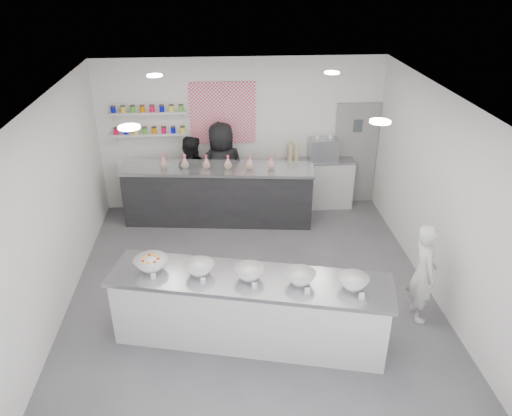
{
  "coord_description": "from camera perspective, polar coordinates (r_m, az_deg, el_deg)",
  "views": [
    {
      "loc": [
        -0.4,
        -6.34,
        4.68
      ],
      "look_at": [
        0.1,
        0.4,
        1.22
      ],
      "focal_mm": 35.0,
      "sensor_mm": 36.0,
      "label": 1
    }
  ],
  "objects": [
    {
      "name": "downlight_1",
      "position": [
        5.89,
        14.0,
        9.56
      ],
      "size": [
        0.24,
        0.24,
        0.02
      ],
      "primitive_type": "cylinder",
      "color": "white",
      "rests_on": "ceiling"
    },
    {
      "name": "espresso_ledge",
      "position": [
        10.22,
        7.17,
        2.81
      ],
      "size": [
        1.37,
        0.44,
        1.02
      ],
      "primitive_type": "cube",
      "color": "silver",
      "rests_on": "floor"
    },
    {
      "name": "pattern_panel",
      "position": [
        9.71,
        -3.82,
        10.74
      ],
      "size": [
        1.25,
        0.03,
        1.2
      ],
      "primitive_type": "cube",
      "color": "#E8254D",
      "rests_on": "back_wall"
    },
    {
      "name": "back_bar",
      "position": [
        9.54,
        -4.32,
        1.43
      ],
      "size": [
        3.63,
        1.05,
        1.11
      ],
      "primitive_type": "cube",
      "rotation": [
        0.0,
        0.0,
        -0.11
      ],
      "color": "black",
      "rests_on": "floor"
    },
    {
      "name": "jar_shelf_upper",
      "position": [
        9.71,
        -12.26,
        10.63
      ],
      "size": [
        1.45,
        0.22,
        0.04
      ],
      "primitive_type": "cube",
      "color": "silver",
      "rests_on": "back_wall"
    },
    {
      "name": "prep_bowls",
      "position": [
        6.36,
        -0.79,
        -7.45
      ],
      "size": [
        3.02,
        1.16,
        0.15
      ],
      "primitive_type": null,
      "rotation": [
        0.0,
        0.0,
        -0.23
      ],
      "color": "white",
      "rests_on": "prep_counter"
    },
    {
      "name": "back_wall",
      "position": [
        9.87,
        -1.69,
        8.34
      ],
      "size": [
        5.5,
        0.0,
        5.5
      ],
      "primitive_type": "plane",
      "rotation": [
        1.57,
        0.0,
        0.0
      ],
      "color": "white",
      "rests_on": "floor"
    },
    {
      "name": "downlight_3",
      "position": [
        8.32,
        8.68,
        15.05
      ],
      "size": [
        0.24,
        0.24,
        0.02
      ],
      "primitive_type": "cylinder",
      "color": "white",
      "rests_on": "ceiling"
    },
    {
      "name": "ceiling",
      "position": [
        6.57,
        -0.59,
        12.33
      ],
      "size": [
        6.0,
        6.0,
        0.0
      ],
      "primitive_type": "plane",
      "rotation": [
        3.14,
        0.0,
        0.0
      ],
      "color": "white",
      "rests_on": "floor"
    },
    {
      "name": "espresso_machine",
      "position": [
        9.95,
        7.68,
        6.6
      ],
      "size": [
        0.56,
        0.38,
        0.43
      ],
      "primitive_type": "cube",
      "color": "#93969E",
      "rests_on": "espresso_ledge"
    },
    {
      "name": "prep_counter",
      "position": [
        6.7,
        -0.76,
        -11.48
      ],
      "size": [
        3.72,
        1.64,
        0.99
      ],
      "primitive_type": "cube",
      "rotation": [
        0.0,
        0.0,
        -0.23
      ],
      "color": "silver",
      "rests_on": "floor"
    },
    {
      "name": "downlight_2",
      "position": [
        8.18,
        -11.52,
        14.63
      ],
      "size": [
        0.24,
        0.24,
        0.02
      ],
      "primitive_type": "cylinder",
      "color": "white",
      "rests_on": "ceiling"
    },
    {
      "name": "preserve_jars",
      "position": [
        9.73,
        -12.19,
        9.8
      ],
      "size": [
        1.45,
        0.1,
        0.56
      ],
      "primitive_type": null,
      "color": "#F40A47",
      "rests_on": "jar_shelf_lower"
    },
    {
      "name": "right_wall",
      "position": [
        7.76,
        20.18,
        1.18
      ],
      "size": [
        0.0,
        6.0,
        6.0
      ],
      "primitive_type": "plane",
      "rotation": [
        1.57,
        0.0,
        -1.57
      ],
      "color": "white",
      "rests_on": "floor"
    },
    {
      "name": "jar_shelf_lower",
      "position": [
        9.83,
        -12.02,
        8.28
      ],
      "size": [
        1.45,
        0.22,
        0.04
      ],
      "primitive_type": "cube",
      "color": "silver",
      "rests_on": "back_wall"
    },
    {
      "name": "left_wall",
      "position": [
        7.47,
        -22.09,
        -0.19
      ],
      "size": [
        0.0,
        6.0,
        6.0
      ],
      "primitive_type": "plane",
      "rotation": [
        1.57,
        0.0,
        1.57
      ],
      "color": "white",
      "rests_on": "floor"
    },
    {
      "name": "back_door",
      "position": [
        10.35,
        11.25,
        6.07
      ],
      "size": [
        0.88,
        0.04,
        2.1
      ],
      "primitive_type": "cube",
      "color": "gray",
      "rests_on": "floor"
    },
    {
      "name": "label_cards",
      "position": [
        5.99,
        0.66,
        -10.45
      ],
      "size": [
        2.66,
        0.04,
        0.07
      ],
      "primitive_type": null,
      "color": "white",
      "rests_on": "prep_counter"
    },
    {
      "name": "cookie_bags",
      "position": [
        9.26,
        -4.47,
        5.27
      ],
      "size": [
        2.15,
        0.38,
        0.27
      ],
      "primitive_type": null,
      "rotation": [
        0.0,
        0.0,
        -0.11
      ],
      "color": "pink",
      "rests_on": "back_bar"
    },
    {
      "name": "sneeze_guard",
      "position": [
        8.97,
        -4.68,
        4.63
      ],
      "size": [
        3.51,
        0.4,
        0.3
      ],
      "primitive_type": "cube",
      "rotation": [
        0.0,
        0.0,
        -0.11
      ],
      "color": "white",
      "rests_on": "back_bar"
    },
    {
      "name": "woman_prep",
      "position": [
        7.32,
        18.58,
        -7.03
      ],
      "size": [
        0.37,
        0.55,
        1.49
      ],
      "primitive_type": "imported",
      "rotation": [
        0.0,
        0.0,
        1.54
      ],
      "color": "silver",
      "rests_on": "floor"
    },
    {
      "name": "staff_right",
      "position": [
        9.69,
        -3.9,
        4.36
      ],
      "size": [
        1.07,
        0.88,
        1.88
      ],
      "primitive_type": "imported",
      "rotation": [
        0.0,
        0.0,
        3.49
      ],
      "color": "black",
      "rests_on": "floor"
    },
    {
      "name": "downlight_0",
      "position": [
        5.69,
        -14.3,
        8.93
      ],
      "size": [
        0.24,
        0.24,
        0.02
      ],
      "primitive_type": "cylinder",
      "color": "white",
      "rests_on": "ceiling"
    },
    {
      "name": "floor",
      "position": [
        7.89,
        -0.49,
        -9.25
      ],
      "size": [
        6.0,
        6.0,
        0.0
      ],
      "primitive_type": "plane",
      "color": "#515156",
      "rests_on": "ground"
    },
    {
      "name": "cup_stacks",
      "position": [
        9.86,
        4.25,
        6.4
      ],
      "size": [
        0.24,
        0.24,
        0.37
      ],
      "primitive_type": null,
      "color": "#A0816F",
      "rests_on": "espresso_ledge"
    },
    {
      "name": "staff_left",
      "position": [
        9.76,
        -7.45,
        3.58
      ],
      "size": [
        0.88,
        0.74,
        1.64
      ],
      "primitive_type": "imported",
      "rotation": [
        0.0,
        0.0,
        2.98
      ],
      "color": "black",
      "rests_on": "floor"
    }
  ]
}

